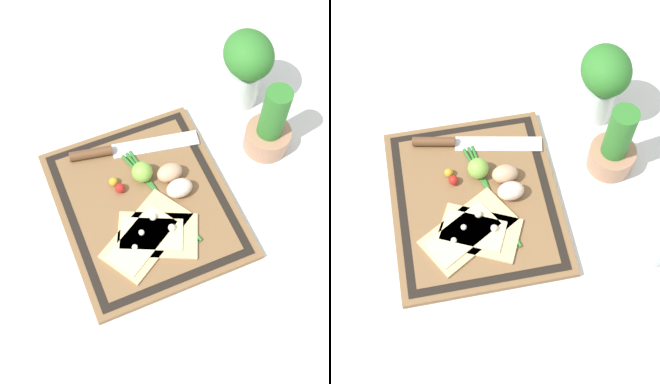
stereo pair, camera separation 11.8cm
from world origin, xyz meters
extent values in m
plane|color=silver|center=(0.00, 0.00, 0.00)|extent=(6.00, 6.00, 0.00)
cube|color=brown|center=(0.00, 0.00, 0.01)|extent=(0.43, 0.37, 0.02)
cube|color=black|center=(0.00, 0.00, 0.02)|extent=(0.40, 0.34, 0.00)
cube|color=brown|center=(0.00, 0.00, 0.02)|extent=(0.37, 0.31, 0.00)
cube|color=#DBBC7F|center=(0.08, -0.03, 0.02)|extent=(0.19, 0.23, 0.01)
cube|color=beige|center=(0.08, -0.04, 0.03)|extent=(0.14, 0.17, 0.00)
sphere|color=silver|center=(0.05, 0.00, 0.04)|extent=(0.02, 0.02, 0.02)
sphere|color=silver|center=(0.10, -0.06, 0.04)|extent=(0.01, 0.01, 0.01)
cube|color=#DBBC7F|center=(0.09, -0.01, 0.02)|extent=(0.17, 0.20, 0.01)
cube|color=beige|center=(0.08, -0.02, 0.03)|extent=(0.12, 0.15, 0.00)
sphere|color=silver|center=(0.09, 0.03, 0.04)|extent=(0.02, 0.02, 0.02)
sphere|color=silver|center=(0.07, -0.04, 0.04)|extent=(0.01, 0.01, 0.01)
cube|color=silver|center=(-0.13, 0.08, 0.02)|extent=(0.08, 0.21, 0.00)
cylinder|color=brown|center=(-0.16, -0.07, 0.03)|extent=(0.04, 0.10, 0.02)
ellipsoid|color=tan|center=(-0.04, 0.08, 0.04)|extent=(0.04, 0.06, 0.04)
ellipsoid|color=beige|center=(0.01, 0.08, 0.04)|extent=(0.04, 0.06, 0.04)
sphere|color=#7FB742|center=(-0.06, 0.02, 0.04)|extent=(0.05, 0.05, 0.05)
sphere|color=red|center=(-0.05, -0.04, 0.03)|extent=(0.02, 0.02, 0.02)
sphere|color=gold|center=(-0.07, -0.05, 0.03)|extent=(0.02, 0.02, 0.02)
cylinder|color=#2D7528|center=(0.00, 0.04, 0.02)|extent=(0.28, 0.05, 0.01)
cylinder|color=#2D7528|center=(0.00, 0.04, 0.02)|extent=(0.27, 0.07, 0.01)
cylinder|color=#2D7528|center=(0.00, 0.04, 0.02)|extent=(0.27, 0.09, 0.01)
cylinder|color=#AD7A5B|center=(-0.04, 0.33, 0.03)|extent=(0.11, 0.11, 0.06)
cylinder|color=#2D7528|center=(-0.04, 0.33, 0.11)|extent=(0.06, 0.06, 0.17)
cylinder|color=silver|center=(0.18, 0.34, 0.04)|extent=(0.08, 0.08, 0.09)
cylinder|color=olive|center=(0.18, 0.34, 0.02)|extent=(0.07, 0.07, 0.03)
cylinder|color=silver|center=(-0.19, 0.34, 0.05)|extent=(0.08, 0.08, 0.11)
ellipsoid|color=#2D7528|center=(-0.19, 0.34, 0.16)|extent=(0.13, 0.11, 0.11)
camera|label=1|loc=(0.52, -0.17, 1.08)|focal=50.00mm
camera|label=2|loc=(0.56, -0.06, 1.08)|focal=50.00mm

